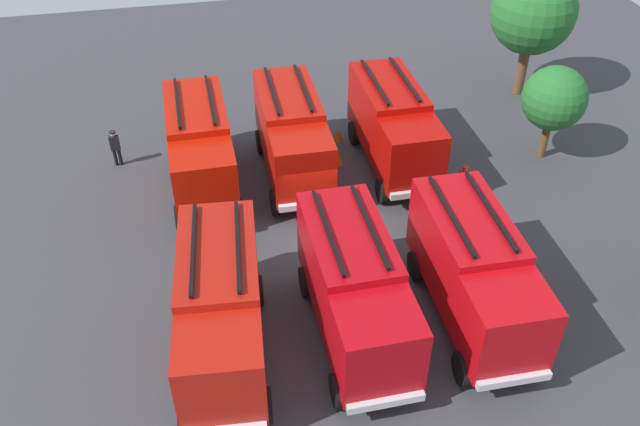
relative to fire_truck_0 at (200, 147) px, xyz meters
name	(u,v)px	position (x,y,z in m)	size (l,w,h in m)	color
ground_plane	(320,240)	(4.56, 4.24, -2.15)	(54.89, 54.89, 0.00)	#38383D
fire_truck_0	(200,147)	(0.00, 0.00, 0.00)	(7.21, 2.79, 3.88)	#B81305
fire_truck_1	(220,308)	(9.55, -0.04, 0.00)	(7.39, 3.28, 3.88)	#A9150C
fire_truck_2	(292,134)	(-0.25, 4.02, 0.00)	(7.24, 2.84, 3.88)	#B01108
fire_truck_3	(355,288)	(9.57, 4.32, 0.00)	(7.22, 2.79, 3.88)	#B20810
fire_truck_4	(394,124)	(-0.09, 8.62, 0.00)	(7.20, 2.76, 3.88)	#AD0A05
fire_truck_5	(475,270)	(9.63, 8.45, 0.00)	(7.25, 2.87, 3.88)	#B90A10
firefighter_0	(115,146)	(-2.75, -3.79, -1.14)	(0.29, 0.42, 1.79)	black
firefighter_1	(464,181)	(3.09, 10.84, -1.22)	(0.33, 0.46, 1.67)	black
tree_0	(533,12)	(-5.45, 17.53, 2.40)	(4.37, 4.37, 6.77)	brown
tree_1	(554,99)	(0.70, 15.82, 0.89)	(2.92, 2.92, 4.52)	brown
traffic_cone_0	(339,159)	(-0.63, 6.24, -1.86)	(0.41, 0.41, 0.59)	#F2600C
traffic_cone_1	(355,244)	(5.50, 5.46, -1.80)	(0.50, 0.50, 0.71)	#F2600C
traffic_cone_2	(338,135)	(-2.68, 6.71, -1.83)	(0.45, 0.45, 0.65)	#F2600C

